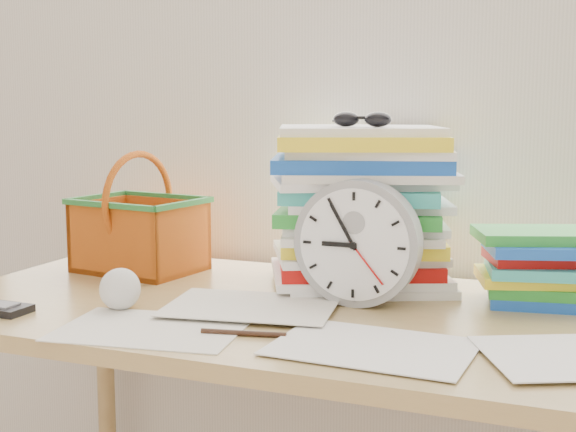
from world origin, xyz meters
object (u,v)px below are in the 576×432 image
at_px(book_stack, 540,268).
at_px(paper_stack, 363,207).
at_px(basket, 139,213).
at_px(desk, 302,346).
at_px(clock, 358,243).

bearing_deg(book_stack, paper_stack, 176.65).
xyz_separation_m(paper_stack, book_stack, (0.35, -0.02, -0.09)).
height_order(paper_stack, basket, paper_stack).
xyz_separation_m(book_stack, basket, (-0.85, -0.02, 0.06)).
relative_size(desk, paper_stack, 3.82).
bearing_deg(book_stack, basket, -178.65).
bearing_deg(basket, desk, -11.59).
bearing_deg(desk, paper_stack, 75.52).
height_order(desk, paper_stack, paper_stack).
height_order(clock, basket, basket).
bearing_deg(paper_stack, basket, -175.40).
bearing_deg(paper_stack, book_stack, -3.35).
height_order(book_stack, basket, basket).
distance_m(paper_stack, basket, 0.51).
xyz_separation_m(desk, basket, (-0.45, 0.16, 0.21)).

